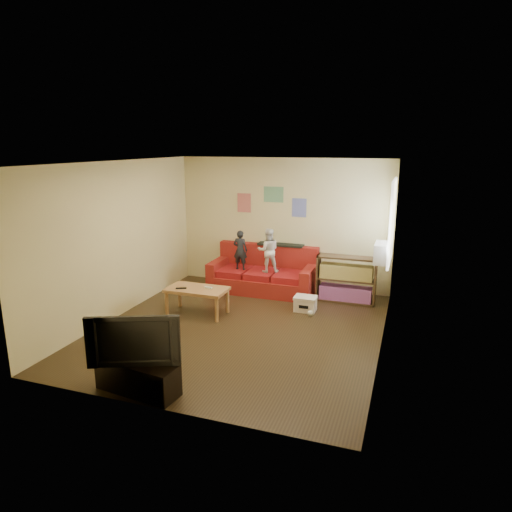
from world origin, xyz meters
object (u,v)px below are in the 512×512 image
(child_b, at_px, (268,250))
(coffee_table, at_px, (197,292))
(sofa, at_px, (264,275))
(bookshelf, at_px, (346,282))
(file_box, at_px, (305,304))
(television, at_px, (135,338))
(child_a, at_px, (240,250))
(tv_stand, at_px, (138,377))

(child_b, relative_size, coffee_table, 0.83)
(coffee_table, bearing_deg, sofa, 67.68)
(sofa, height_order, bookshelf, sofa)
(coffee_table, relative_size, file_box, 2.67)
(child_b, relative_size, television, 0.81)
(child_a, xyz_separation_m, coffee_table, (-0.24, -1.52, -0.44))
(child_b, xyz_separation_m, bookshelf, (1.57, 0.01, -0.50))
(sofa, xyz_separation_m, tv_stand, (-0.21, -4.32, -0.12))
(sofa, relative_size, tv_stand, 2.02)
(child_b, xyz_separation_m, file_box, (0.95, -0.75, -0.76))
(bookshelf, bearing_deg, coffee_table, -147.51)
(television, bearing_deg, tv_stand, 0.00)
(bookshelf, distance_m, television, 4.60)
(child_a, xyz_separation_m, tv_stand, (0.24, -4.15, -0.66))
(sofa, relative_size, coffee_table, 2.00)
(file_box, relative_size, tv_stand, 0.38)
(sofa, distance_m, child_a, 0.73)
(child_a, height_order, television, child_a)
(coffee_table, bearing_deg, child_a, 80.92)
(child_a, distance_m, file_box, 1.87)
(bookshelf, bearing_deg, television, -114.80)
(sofa, bearing_deg, coffee_table, -112.32)
(child_a, height_order, bookshelf, child_a)
(television, bearing_deg, bookshelf, 42.38)
(child_a, distance_m, television, 4.16)
(sofa, distance_m, bookshelf, 1.72)
(sofa, xyz_separation_m, television, (-0.21, -4.32, 0.40))
(sofa, relative_size, child_a, 2.63)
(sofa, xyz_separation_m, child_b, (0.15, -0.17, 0.58))
(child_a, distance_m, tv_stand, 4.21)
(bookshelf, bearing_deg, child_a, -179.65)
(sofa, bearing_deg, file_box, -39.89)
(tv_stand, bearing_deg, sofa, 94.21)
(child_a, height_order, child_b, child_b)
(sofa, relative_size, bookshelf, 1.92)
(child_b, bearing_deg, child_a, -20.24)
(child_a, bearing_deg, sofa, -160.43)
(child_b, distance_m, television, 4.17)
(file_box, distance_m, television, 3.69)
(sofa, height_order, coffee_table, sofa)
(coffee_table, bearing_deg, tv_stand, -79.54)
(bookshelf, height_order, television, television)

